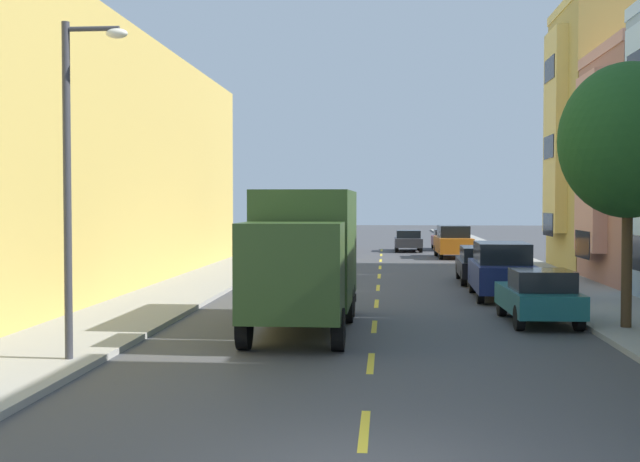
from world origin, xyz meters
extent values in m
plane|color=#424244|center=(0.00, 30.00, 0.00)|extent=(160.00, 160.00, 0.00)
cube|color=#99968E|center=(-7.10, 28.00, 0.07)|extent=(3.20, 120.00, 0.14)
cube|color=#99968E|center=(7.10, 28.00, 0.07)|extent=(3.20, 120.00, 0.14)
cube|color=yellow|center=(0.00, 2.00, 0.00)|extent=(0.14, 2.20, 0.01)
cube|color=yellow|center=(0.00, 7.00, 0.00)|extent=(0.14, 2.20, 0.01)
cube|color=yellow|center=(0.00, 12.00, 0.00)|extent=(0.14, 2.20, 0.01)
cube|color=yellow|center=(0.00, 17.00, 0.00)|extent=(0.14, 2.20, 0.01)
cube|color=yellow|center=(0.00, 22.00, 0.00)|extent=(0.14, 2.20, 0.01)
cube|color=yellow|center=(0.00, 27.00, 0.00)|extent=(0.14, 2.20, 0.01)
cube|color=yellow|center=(0.00, 32.00, 0.00)|extent=(0.14, 2.20, 0.01)
cube|color=yellow|center=(0.00, 37.00, 0.00)|extent=(0.14, 2.20, 0.01)
cube|color=yellow|center=(0.00, 42.00, 0.00)|extent=(0.14, 2.20, 0.01)
cube|color=yellow|center=(0.00, 47.00, 0.00)|extent=(0.14, 2.20, 0.01)
cube|color=#1E232D|center=(8.13, 16.65, 1.73)|extent=(0.04, 2.34, 1.10)
cube|color=#1E232D|center=(8.13, 16.65, 4.62)|extent=(0.04, 2.34, 1.10)
cube|color=#1E232D|center=(8.13, 16.65, 7.51)|extent=(0.04, 2.34, 1.10)
cube|color=#E19B83|center=(8.95, 23.69, 9.28)|extent=(0.60, 6.84, 0.44)
cube|color=#E19B83|center=(8.42, 23.69, 4.89)|extent=(0.55, 3.08, 7.07)
cube|color=#1E232D|center=(8.13, 23.69, 1.63)|extent=(0.04, 2.34, 1.10)
cube|color=#1E232D|center=(8.13, 23.69, 4.35)|extent=(0.04, 2.34, 1.10)
cube|color=#1E232D|center=(8.13, 23.69, 7.07)|extent=(0.04, 2.34, 1.10)
cube|color=#F9D572|center=(8.95, 30.73, 12.69)|extent=(0.60, 6.84, 0.44)
cube|color=#F9D572|center=(8.42, 30.73, 6.73)|extent=(0.55, 3.08, 9.72)
cube|color=#1E232D|center=(8.13, 30.73, 2.24)|extent=(0.04, 2.34, 1.10)
cube|color=#1E232D|center=(8.13, 30.73, 5.98)|extent=(0.04, 2.34, 1.10)
cube|color=#1E232D|center=(8.13, 30.73, 9.72)|extent=(0.04, 2.34, 1.10)
cube|color=tan|center=(-13.70, 20.00, 4.83)|extent=(10.00, 36.00, 9.67)
cylinder|color=#47331E|center=(6.40, 11.51, 1.77)|extent=(0.27, 0.27, 3.27)
ellipsoid|color=#1E4C1E|center=(6.40, 11.51, 4.88)|extent=(3.48, 3.48, 3.94)
cylinder|color=#38383D|center=(-6.10, 6.25, 3.53)|extent=(0.16, 0.16, 6.79)
cylinder|color=#38383D|center=(-5.55, 6.25, 6.78)|extent=(1.10, 0.10, 0.10)
ellipsoid|color=silver|center=(-5.05, 6.25, 6.68)|extent=(0.44, 0.28, 0.20)
cube|color=#2D471E|center=(-1.80, 12.25, 2.14)|extent=(2.42, 5.46, 2.96)
cube|color=#2D471E|center=(-1.81, 8.38, 1.76)|extent=(2.31, 1.91, 2.20)
cube|color=black|center=(-1.81, 7.48, 2.24)|extent=(2.02, 0.09, 0.97)
cube|color=black|center=(-1.79, 14.90, 0.43)|extent=(2.40, 0.17, 0.24)
cylinder|color=black|center=(-2.87, 8.33, 0.48)|extent=(0.28, 0.96, 0.96)
cylinder|color=black|center=(-0.75, 8.33, 0.48)|extent=(0.28, 0.96, 0.96)
cylinder|color=black|center=(-2.85, 13.78, 0.48)|extent=(0.28, 0.96, 0.96)
cylinder|color=black|center=(-0.73, 13.78, 0.48)|extent=(0.28, 0.96, 0.96)
cylinder|color=black|center=(-2.86, 12.68, 0.48)|extent=(0.28, 0.96, 0.96)
cylinder|color=black|center=(-0.74, 12.68, 0.48)|extent=(0.28, 0.96, 0.96)
cube|color=black|center=(4.21, 24.46, 0.64)|extent=(1.95, 4.75, 0.62)
cube|color=black|center=(4.20, 24.08, 1.23)|extent=(1.68, 2.86, 0.55)
cylinder|color=black|center=(5.05, 26.03, 0.33)|extent=(0.24, 0.67, 0.66)
cylinder|color=black|center=(3.46, 26.08, 0.33)|extent=(0.24, 0.67, 0.66)
cylinder|color=black|center=(4.97, 22.84, 0.33)|extent=(0.24, 0.67, 0.66)
cylinder|color=black|center=(3.37, 22.88, 0.33)|extent=(0.24, 0.67, 0.66)
cube|color=maroon|center=(4.46, 48.13, 0.63)|extent=(1.81, 4.50, 0.60)
cube|color=black|center=(4.46, 47.90, 1.18)|extent=(1.59, 2.16, 0.50)
cylinder|color=black|center=(5.26, 49.66, 0.33)|extent=(0.22, 0.66, 0.66)
cylinder|color=black|center=(3.68, 49.66, 0.33)|extent=(0.22, 0.66, 0.66)
cylinder|color=black|center=(5.25, 46.60, 0.33)|extent=(0.22, 0.66, 0.66)
cylinder|color=black|center=(3.67, 46.60, 0.33)|extent=(0.22, 0.66, 0.66)
cube|color=#AD1E1E|center=(-4.22, 45.73, 0.63)|extent=(1.93, 4.55, 0.60)
cube|color=black|center=(-4.23, 45.96, 1.18)|extent=(1.64, 2.20, 0.50)
cylinder|color=black|center=(-4.97, 44.18, 0.33)|extent=(0.24, 0.67, 0.66)
cylinder|color=black|center=(-3.39, 44.22, 0.33)|extent=(0.24, 0.67, 0.66)
cylinder|color=black|center=(-5.06, 47.24, 0.33)|extent=(0.24, 0.67, 0.66)
cylinder|color=black|center=(-3.48, 47.28, 0.33)|extent=(0.24, 0.67, 0.66)
cube|color=navy|center=(4.29, 18.86, 0.78)|extent=(2.06, 4.84, 0.90)
cube|color=black|center=(4.29, 18.86, 1.58)|extent=(1.78, 2.82, 0.70)
cylinder|color=black|center=(5.19, 20.47, 0.33)|extent=(0.24, 0.66, 0.66)
cylinder|color=black|center=(3.46, 20.51, 0.33)|extent=(0.24, 0.66, 0.66)
cylinder|color=black|center=(5.12, 17.21, 0.33)|extent=(0.24, 0.66, 0.66)
cylinder|color=black|center=(3.39, 17.25, 0.33)|extent=(0.24, 0.66, 0.66)
cube|color=#B2B5BA|center=(-4.36, 39.55, 0.64)|extent=(1.83, 4.70, 0.62)
cube|color=black|center=(-4.36, 39.93, 1.23)|extent=(1.61, 2.82, 0.55)
cylinder|color=black|center=(-5.17, 37.96, 0.33)|extent=(0.22, 0.66, 0.66)
cylinder|color=black|center=(-3.57, 37.95, 0.33)|extent=(0.22, 0.66, 0.66)
cylinder|color=black|center=(-5.16, 41.15, 0.33)|extent=(0.22, 0.66, 0.66)
cylinder|color=black|center=(-3.56, 41.15, 0.33)|extent=(0.22, 0.66, 0.66)
cube|color=#195B60|center=(4.47, 13.03, 0.64)|extent=(1.85, 4.04, 0.62)
cube|color=black|center=(4.48, 12.55, 1.23)|extent=(1.58, 1.72, 0.55)
cylinder|color=black|center=(5.19, 14.41, 0.33)|extent=(0.24, 0.67, 0.66)
cylinder|color=black|center=(3.67, 14.37, 0.33)|extent=(0.24, 0.67, 0.66)
cylinder|color=black|center=(5.27, 11.69, 0.33)|extent=(0.24, 0.67, 0.66)
cylinder|color=black|center=(3.75, 11.65, 0.33)|extent=(0.24, 0.67, 0.66)
cube|color=orange|center=(4.30, 39.75, 0.78)|extent=(2.06, 4.84, 0.90)
cube|color=black|center=(4.30, 39.75, 1.58)|extent=(1.78, 2.82, 0.70)
cylinder|color=black|center=(5.13, 41.41, 0.33)|extent=(0.24, 0.67, 0.66)
cylinder|color=black|center=(3.40, 41.37, 0.33)|extent=(0.24, 0.67, 0.66)
cylinder|color=black|center=(5.21, 38.14, 0.33)|extent=(0.24, 0.67, 0.66)
cylinder|color=black|center=(3.48, 38.10, 0.33)|extent=(0.24, 0.67, 0.66)
cube|color=silver|center=(-4.22, 27.01, 0.64)|extent=(1.74, 4.00, 0.62)
cube|color=black|center=(-4.22, 27.49, 1.23)|extent=(1.53, 1.68, 0.55)
cylinder|color=black|center=(-4.98, 25.64, 0.33)|extent=(0.22, 0.66, 0.66)
cylinder|color=black|center=(-3.46, 25.65, 0.33)|extent=(0.22, 0.66, 0.66)
cylinder|color=black|center=(-4.99, 28.36, 0.33)|extent=(0.22, 0.66, 0.66)
cylinder|color=black|center=(-3.47, 28.37, 0.33)|extent=(0.22, 0.66, 0.66)
cube|color=#333338|center=(1.80, 46.17, 0.63)|extent=(1.80, 4.50, 0.60)
cube|color=black|center=(1.80, 45.95, 1.18)|extent=(1.58, 2.16, 0.50)
cylinder|color=black|center=(2.59, 47.70, 0.33)|extent=(0.22, 0.66, 0.66)
cylinder|color=black|center=(1.01, 47.70, 0.33)|extent=(0.22, 0.66, 0.66)
cylinder|color=black|center=(2.59, 44.64, 0.33)|extent=(0.22, 0.66, 0.66)
cylinder|color=black|center=(1.01, 44.64, 0.33)|extent=(0.22, 0.66, 0.66)
camera|label=1|loc=(0.31, -9.85, 3.31)|focal=46.17mm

